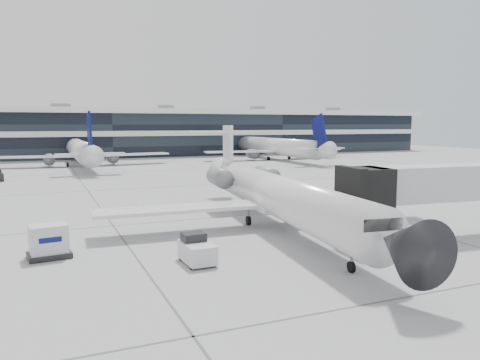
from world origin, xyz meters
name	(u,v)px	position (x,y,z in m)	size (l,w,h in m)	color
ground	(236,216)	(0.00, 0.00, 0.00)	(220.00, 220.00, 0.00)	gray
terminal	(106,135)	(0.00, 82.00, 5.00)	(170.00, 22.00, 10.00)	black
bg_jet_center	(81,166)	(-8.00, 55.00, 0.00)	(32.00, 40.00, 9.60)	silver
bg_jet_right	(275,159)	(32.00, 55.00, 0.00)	(32.00, 40.00, 9.60)	silver
regional_jet	(274,193)	(0.96, -5.06, 2.56)	(26.02, 32.48, 7.50)	silver
jet_bridge	(460,182)	(11.15, -12.51, 3.70)	(15.84, 4.31, 5.08)	silver
baggage_tug	(197,250)	(-7.11, -11.44, 0.71)	(1.57, 2.55, 1.59)	silver
cargo_uld	(49,242)	(-14.58, -7.18, 0.95)	(2.50, 1.97, 1.89)	black
traffic_cone	(143,208)	(-6.65, 5.34, 0.28)	(0.47, 0.47, 0.59)	#EE3C0C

